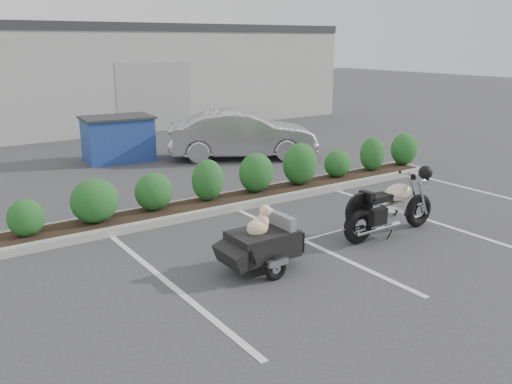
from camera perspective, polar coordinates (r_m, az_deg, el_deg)
ground at (r=9.12m, az=-2.25°, el=-6.00°), size 90.00×90.00×0.00m
planter_kerb at (r=11.36m, az=-3.89°, el=-1.20°), size 12.00×1.00×0.15m
building at (r=24.64m, az=-24.30°, el=11.13°), size 26.00×10.00×4.00m
motorcycle at (r=9.90m, az=14.03°, el=-1.64°), size 2.18×0.73×1.25m
pet_trailer at (r=8.15m, az=0.62°, el=-5.37°), size 1.73×0.96×1.04m
sedan at (r=15.99m, az=-1.47°, el=6.07°), size 4.46×3.32×1.41m
dumpster at (r=16.14m, az=-14.33°, el=5.49°), size 2.07×1.52×1.29m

